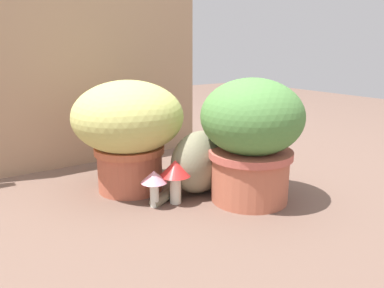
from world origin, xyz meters
TOP-DOWN VIEW (x-y plane):
  - ground_plane at (0.00, 0.00)m, footprint 6.00×6.00m
  - cardboard_backdrop at (-0.03, 0.55)m, footprint 1.09×0.03m
  - grass_planter at (-0.02, 0.15)m, footprint 0.39×0.39m
  - leafy_planter at (0.27, -0.17)m, footprint 0.34×0.34m
  - cat at (0.19, -0.00)m, footprint 0.39×0.25m
  - mushroom_ornament_red at (0.05, -0.05)m, footprint 0.10×0.10m
  - mushroom_ornament_pink at (-0.03, -0.04)m, footprint 0.09×0.09m

SIDE VIEW (x-z plane):
  - ground_plane at x=0.00m, z-range 0.00..0.00m
  - mushroom_ornament_pink at x=-0.03m, z-range 0.03..0.15m
  - mushroom_ornament_red at x=0.05m, z-range 0.03..0.18m
  - cat at x=0.19m, z-range -0.04..0.28m
  - leafy_planter at x=0.27m, z-range 0.02..0.43m
  - grass_planter at x=-0.02m, z-range 0.03..0.43m
  - cardboard_backdrop at x=-0.03m, z-range 0.00..0.91m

